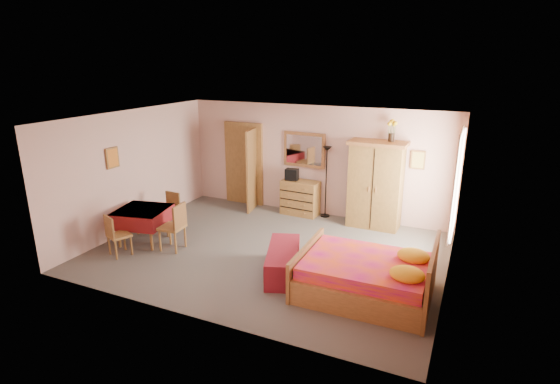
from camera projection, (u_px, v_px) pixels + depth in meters
The scene contains 23 objects.
floor at pixel (269, 251), 8.55m from camera, with size 6.50×6.50×0.00m, color #67625B.
ceiling at pixel (268, 118), 7.79m from camera, with size 6.50×6.50×0.00m, color brown.
wall_back at pixel (315, 161), 10.34m from camera, with size 6.50×0.10×2.60m, color #D0A297.
wall_front at pixel (189, 235), 6.00m from camera, with size 6.50×0.10×2.60m, color #D0A297.
wall_left at pixel (134, 170), 9.46m from camera, with size 0.10×5.00×2.60m, color #D0A297.
wall_right at pixel (454, 212), 6.88m from camera, with size 0.10×5.00×2.60m, color #D0A297.
doorway at pixel (244, 164), 11.15m from camera, with size 1.06×0.12×2.15m, color #9E6B35.
window at pixel (457, 184), 7.89m from camera, with size 0.08×1.40×1.95m, color white.
picture_left at pixel (112, 158), 8.81m from camera, with size 0.04×0.32×0.42m, color orange.
picture_back at pixel (418, 160), 9.31m from camera, with size 0.30×0.04×0.40m, color #D8BF59.
chest_of_drawers at pixel (300, 198), 10.48m from camera, with size 0.89×0.44×0.84m, color olive.
wall_mirror at pixel (304, 150), 10.33m from camera, with size 1.05×0.06×0.83m, color silver.
stereo at pixel (292, 175), 10.39m from camera, with size 0.30×0.22×0.28m, color black.
floor_lamp at pixel (326, 182), 10.22m from camera, with size 0.22×0.22×1.69m, color black.
wardrobe at pixel (375, 185), 9.56m from camera, with size 1.23×0.64×1.94m, color olive.
sunflower_vase at pixel (392, 130), 9.20m from camera, with size 0.19×0.19×0.47m, color yellow.
bed at pixel (366, 266), 6.89m from camera, with size 2.08×1.64×0.96m, color #C91375.
bench at pixel (283, 261), 7.62m from camera, with size 0.52×1.40×0.47m, color maroon.
dining_table at pixel (144, 225), 8.91m from camera, with size 0.97×0.97×0.71m, color maroon.
chair_south at pixel (119, 235), 8.30m from camera, with size 0.37×0.37×0.82m, color #9F6D35.
chair_north at pixel (168, 212), 9.49m from camera, with size 0.38×0.38×0.83m, color #9D6535.
chair_west at pixel (112, 215), 9.12m from camera, with size 0.44×0.44×0.96m, color brown.
chair_east at pixel (172, 227), 8.53m from camera, with size 0.43×0.43×0.95m, color #A97339.
Camera 1 is at (3.45, -7.03, 3.63)m, focal length 28.00 mm.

